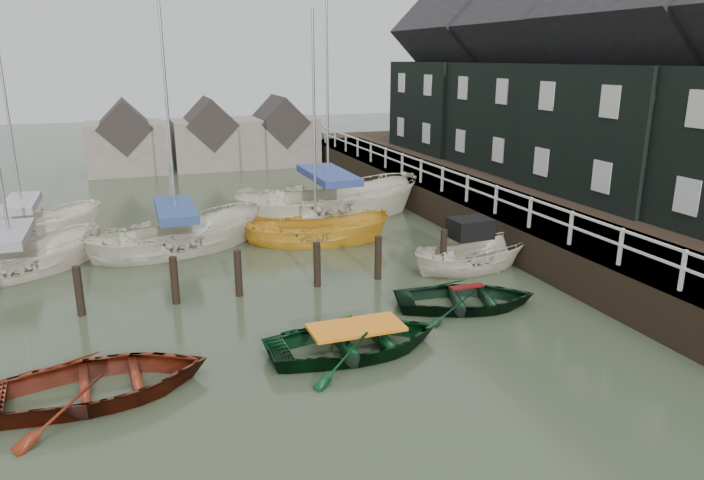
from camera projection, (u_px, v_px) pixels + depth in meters
name	position (u px, v px, depth m)	size (l,w,h in m)	color
ground	(306.00, 330.00, 16.16)	(120.00, 120.00, 0.00)	#303723
pier	(450.00, 198.00, 28.05)	(3.04, 32.00, 2.70)	black
land_strip	(552.00, 204.00, 30.03)	(14.00, 38.00, 1.50)	black
quay_houses	(583.00, 83.00, 27.22)	(6.52, 28.14, 10.01)	black
mooring_pilings	(242.00, 279.00, 18.37)	(13.72, 0.22, 1.80)	black
far_sheds	(207.00, 138.00, 39.41)	(14.00, 4.08, 4.39)	#665B51
rowboat_red	(101.00, 397.00, 12.99)	(3.21, 4.49, 0.93)	#581A0C
rowboat_green	(356.00, 352.00, 14.96)	(3.06, 4.29, 0.89)	black
rowboat_dkgreen	(466.00, 307.00, 17.63)	(2.83, 3.96, 0.82)	black
motorboat	(471.00, 267.00, 20.72)	(4.28, 1.75, 2.52)	beige
sailboat_a	(15.00, 273.00, 20.26)	(6.12, 4.32, 10.25)	beige
sailboat_b	(179.00, 249.00, 22.79)	(6.97, 4.02, 11.95)	beige
sailboat_c	(316.00, 241.00, 23.88)	(5.91, 3.46, 9.47)	gold
sailboat_d	(329.00, 215.00, 27.62)	(8.36, 3.50, 13.69)	beige
sailboat_e	(26.00, 235.00, 24.59)	(5.79, 2.40, 9.54)	silver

